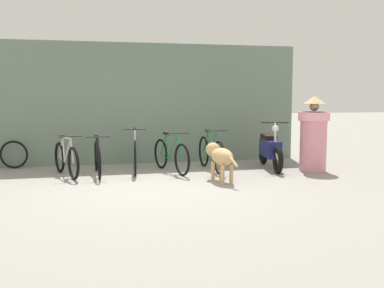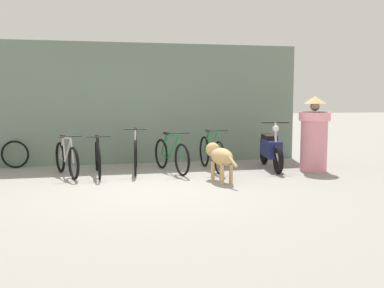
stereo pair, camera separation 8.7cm
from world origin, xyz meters
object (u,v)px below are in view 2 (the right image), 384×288
(bicycle_4, at_px, (211,153))
(person_in_robes, at_px, (314,135))
(motorcycle, at_px, (271,150))
(bicycle_1, at_px, (98,158))
(bicycle_0, at_px, (67,159))
(stray_dog, at_px, (220,156))
(bicycle_2, at_px, (136,153))
(bicycle_3, at_px, (171,155))
(spare_tire_left, at_px, (15,154))

(bicycle_4, relative_size, person_in_robes, 1.10)
(motorcycle, bearing_deg, bicycle_1, -81.51)
(bicycle_0, relative_size, stray_dog, 1.30)
(bicycle_2, bearing_deg, person_in_robes, 83.85)
(bicycle_3, bearing_deg, bicycle_0, -104.63)
(person_in_robes, bearing_deg, bicycle_0, -7.97)
(motorcycle, height_order, spare_tire_left, motorcycle)
(bicycle_4, xyz_separation_m, motorcycle, (1.31, -0.10, 0.05))
(bicycle_4, relative_size, spare_tire_left, 2.84)
(bicycle_0, relative_size, bicycle_4, 0.88)
(stray_dog, bearing_deg, spare_tire_left, 49.22)
(bicycle_0, distance_m, bicycle_3, 2.10)
(bicycle_0, bearing_deg, stray_dog, 48.21)
(bicycle_3, distance_m, stray_dog, 1.41)
(bicycle_2, height_order, stray_dog, bicycle_2)
(bicycle_4, xyz_separation_m, person_in_robes, (2.07, -0.59, 0.41))
(motorcycle, bearing_deg, bicycle_2, -86.73)
(bicycle_1, distance_m, bicycle_3, 1.50)
(person_in_robes, bearing_deg, bicycle_2, -13.82)
(bicycle_0, height_order, person_in_robes, person_in_robes)
(spare_tire_left, bearing_deg, motorcycle, -13.14)
(bicycle_1, bearing_deg, bicycle_2, 106.10)
(person_in_robes, bearing_deg, bicycle_3, -12.25)
(bicycle_1, xyz_separation_m, bicycle_3, (1.50, 0.02, 0.00))
(bicycle_2, distance_m, stray_dog, 2.04)
(bicycle_1, relative_size, bicycle_2, 0.95)
(bicycle_0, height_order, bicycle_1, bicycle_0)
(bicycle_3, relative_size, stray_dog, 1.40)
(bicycle_0, distance_m, stray_dog, 3.06)
(motorcycle, distance_m, person_in_robes, 0.97)
(bicycle_2, bearing_deg, spare_tire_left, -105.22)
(bicycle_4, xyz_separation_m, spare_tire_left, (-4.14, 1.17, -0.06))
(person_in_robes, bearing_deg, bicycle_1, -8.49)
(bicycle_2, xyz_separation_m, person_in_robes, (3.67, -0.78, 0.39))
(bicycle_1, bearing_deg, person_in_robes, 81.09)
(bicycle_0, xyz_separation_m, bicycle_4, (2.98, 0.04, 0.03))
(bicycle_0, height_order, bicycle_2, bicycle_2)
(bicycle_4, bearing_deg, bicycle_2, -99.18)
(spare_tire_left, bearing_deg, person_in_robes, -15.83)
(stray_dog, distance_m, person_in_robes, 2.37)
(bicycle_0, height_order, spare_tire_left, bicycle_0)
(bicycle_4, bearing_deg, spare_tire_left, -108.19)
(person_in_robes, relative_size, spare_tire_left, 2.58)
(bicycle_1, height_order, spare_tire_left, bicycle_1)
(bicycle_1, bearing_deg, stray_dog, 59.23)
(bicycle_0, height_order, stray_dog, bicycle_0)
(bicycle_4, relative_size, stray_dog, 1.48)
(spare_tire_left, bearing_deg, bicycle_2, -21.08)
(bicycle_2, height_order, spare_tire_left, bicycle_2)
(bicycle_1, height_order, motorcycle, motorcycle)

